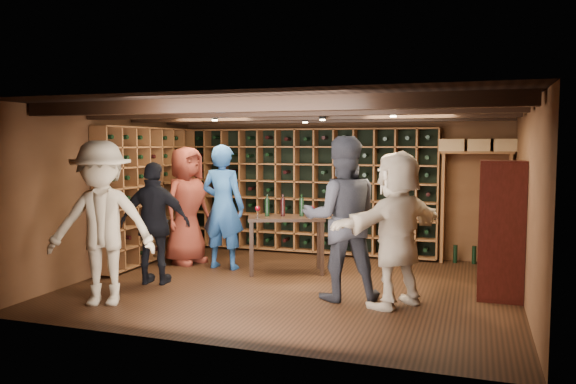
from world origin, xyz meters
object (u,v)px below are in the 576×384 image
(man_blue_shirt, at_px, (223,207))
(guest_red_floral, at_px, (187,205))
(display_cabinet, at_px, (501,233))
(guest_beige, at_px, (397,229))
(man_grey_suit, at_px, (342,218))
(guest_woman_black, at_px, (155,223))
(guest_khaki, at_px, (102,223))
(tasting_table, at_px, (286,223))

(man_blue_shirt, height_order, guest_red_floral, man_blue_shirt)
(display_cabinet, height_order, guest_beige, guest_beige)
(man_grey_suit, bearing_deg, guest_beige, 152.28)
(guest_woman_black, bearing_deg, man_blue_shirt, -121.97)
(man_blue_shirt, relative_size, guest_khaki, 0.97)
(man_blue_shirt, xyz_separation_m, guest_red_floral, (-0.73, 0.16, -0.02))
(guest_khaki, xyz_separation_m, tasting_table, (1.60, 2.34, -0.24))
(man_grey_suit, relative_size, guest_woman_black, 1.20)
(man_blue_shirt, distance_m, tasting_table, 1.07)
(man_grey_suit, height_order, tasting_table, man_grey_suit)
(man_blue_shirt, distance_m, guest_khaki, 2.39)
(display_cabinet, relative_size, man_grey_suit, 0.84)
(display_cabinet, height_order, tasting_table, display_cabinet)
(man_blue_shirt, bearing_deg, guest_red_floral, -9.52)
(guest_woman_black, height_order, tasting_table, guest_woman_black)
(display_cabinet, xyz_separation_m, man_grey_suit, (-1.93, -0.64, 0.19))
(display_cabinet, distance_m, guest_khaki, 5.02)
(display_cabinet, distance_m, guest_beige, 1.43)
(display_cabinet, height_order, man_blue_shirt, man_blue_shirt)
(guest_red_floral, height_order, tasting_table, guest_red_floral)
(man_grey_suit, xyz_separation_m, tasting_table, (-1.15, 1.16, -0.27))
(guest_woman_black, bearing_deg, tasting_table, -151.43)
(guest_khaki, height_order, tasting_table, guest_khaki)
(guest_red_floral, relative_size, guest_khaki, 0.96)
(guest_woman_black, distance_m, guest_beige, 3.39)
(man_blue_shirt, xyz_separation_m, man_grey_suit, (2.20, -1.14, 0.05))
(man_blue_shirt, relative_size, guest_red_floral, 1.02)
(display_cabinet, xyz_separation_m, man_blue_shirt, (-4.13, 0.50, 0.13))
(man_blue_shirt, height_order, man_grey_suit, man_grey_suit)
(tasting_table, bearing_deg, guest_beige, -55.50)
(guest_red_floral, relative_size, guest_beige, 1.02)
(guest_beige, bearing_deg, guest_khaki, -36.65)
(guest_red_floral, bearing_deg, tasting_table, -78.52)
(man_grey_suit, relative_size, guest_red_floral, 1.08)
(man_blue_shirt, xyz_separation_m, guest_khaki, (-0.55, -2.32, 0.03))
(guest_woman_black, xyz_separation_m, guest_beige, (3.39, -0.02, 0.09))
(display_cabinet, relative_size, man_blue_shirt, 0.88)
(guest_beige, xyz_separation_m, tasting_table, (-1.86, 1.26, -0.18))
(guest_red_floral, bearing_deg, display_cabinet, -81.80)
(display_cabinet, distance_m, man_grey_suit, 2.04)
(guest_red_floral, xyz_separation_m, guest_beige, (3.64, -1.40, -0.01))
(guest_beige, distance_m, tasting_table, 2.25)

